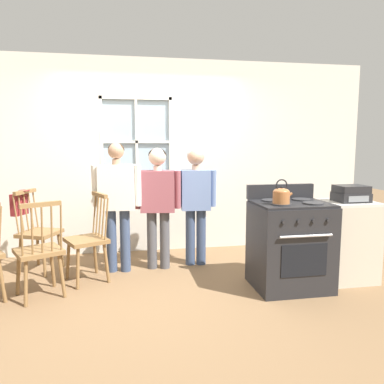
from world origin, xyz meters
name	(u,v)px	position (x,y,z in m)	size (l,w,h in m)	color
ground_plane	(159,285)	(0.00, 0.00, 0.00)	(16.00, 16.00, 0.00)	brown
wall_back	(149,158)	(0.01, 1.40, 1.34)	(6.40, 0.16, 2.70)	silver
chair_by_window	(38,233)	(-1.38, 0.74, 0.46)	(0.53, 0.54, 0.99)	olive
chair_near_wall	(39,252)	(-1.20, -0.09, 0.46)	(0.55, 0.54, 0.99)	olive
chair_near_stove	(88,240)	(-0.76, 0.30, 0.46)	(0.54, 0.55, 0.99)	olive
person_elderly_left	(117,195)	(-0.43, 0.55, 0.93)	(0.58, 0.26, 1.54)	#384766
person_teen_center	(158,196)	(0.05, 0.58, 0.91)	(0.57, 0.26, 1.48)	#4C4C51
person_adult_right	(196,195)	(0.53, 0.64, 0.90)	(0.52, 0.24, 1.48)	#384766
stove	(290,244)	(1.37, -0.29, 0.47)	(0.78, 0.68, 1.08)	#232326
kettle	(281,195)	(1.20, -0.42, 1.02)	(0.21, 0.17, 0.25)	#A86638
potted_plant	(123,181)	(-0.37, 1.31, 1.03)	(0.12, 0.12, 0.27)	beige
handbag	(19,204)	(-1.60, 0.83, 0.82)	(0.24, 0.24, 0.31)	maroon
side_counter	(347,241)	(2.11, -0.20, 0.45)	(0.55, 0.50, 0.90)	beige
stereo	(351,194)	(2.11, -0.22, 0.99)	(0.34, 0.29, 0.18)	#232326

